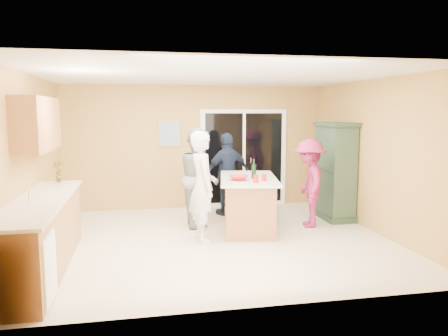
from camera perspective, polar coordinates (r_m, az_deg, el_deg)
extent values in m
plane|color=silver|center=(7.12, -1.04, -9.35)|extent=(5.50, 5.50, 0.00)
cube|color=silver|center=(6.85, -1.10, 11.99)|extent=(5.50, 5.00, 0.10)
cube|color=#EDC661|center=(9.33, -3.74, 2.73)|extent=(5.50, 0.10, 2.60)
cube|color=#EDC661|center=(4.45, 4.54, -2.31)|extent=(5.50, 0.10, 2.60)
cube|color=#EDC661|center=(6.94, -24.03, 0.54)|extent=(0.10, 5.00, 2.60)
cube|color=#EDC661|center=(7.82, 19.19, 1.46)|extent=(0.10, 5.00, 2.60)
cube|color=#A1713E|center=(6.17, -22.75, -8.23)|extent=(0.60, 3.00, 0.90)
cube|color=white|center=(5.15, -25.10, -11.97)|extent=(0.62, 0.60, 0.72)
cube|color=silver|center=(6.06, -22.83, -3.94)|extent=(0.65, 3.05, 0.04)
cylinder|color=silver|center=(5.55, -24.10, -3.20)|extent=(0.02, 0.02, 0.30)
cube|color=#A1713E|center=(6.67, -23.20, 5.29)|extent=(0.35, 1.60, 0.75)
cube|color=white|center=(9.51, 2.59, 1.32)|extent=(1.90, 0.05, 2.10)
cube|color=black|center=(9.50, 2.61, 1.31)|extent=(1.70, 0.03, 1.94)
cube|color=white|center=(9.49, 2.61, 1.30)|extent=(0.06, 0.04, 1.94)
cube|color=silver|center=(9.52, 3.50, 1.02)|extent=(0.02, 0.03, 0.12)
cube|color=tan|center=(9.23, -7.13, 4.51)|extent=(0.46, 0.03, 0.56)
cube|color=#5280AA|center=(9.22, -7.13, 4.51)|extent=(0.38, 0.02, 0.48)
cube|color=#A1713E|center=(7.65, 3.18, -4.78)|extent=(1.07, 1.67, 0.88)
cube|color=silver|center=(7.57, 3.21, -1.38)|extent=(1.26, 1.90, 0.04)
cube|color=black|center=(7.74, 3.16, -7.61)|extent=(0.98, 1.58, 0.10)
cube|color=#233928|center=(8.77, 14.11, -6.01)|extent=(0.51, 0.97, 0.11)
cube|color=#304837|center=(8.61, 14.29, -0.42)|extent=(0.46, 0.92, 1.72)
cube|color=#233928|center=(8.54, 14.48, 5.56)|extent=(0.53, 1.01, 0.07)
imported|color=silver|center=(6.91, -2.83, -2.41)|extent=(0.48, 0.68, 1.75)
imported|color=gray|center=(7.87, -3.28, -1.19)|extent=(0.68, 0.86, 1.76)
imported|color=#161F31|center=(8.67, 0.49, -0.78)|extent=(1.04, 0.67, 1.64)
imported|color=#8C1E4A|center=(7.91, 11.06, -1.97)|extent=(0.80, 1.12, 1.57)
imported|color=red|center=(7.25, 1.90, -1.29)|extent=(0.35, 0.35, 0.08)
imported|color=#A92C10|center=(7.42, -20.80, -0.37)|extent=(0.22, 0.19, 0.34)
cylinder|color=red|center=(7.17, 5.24, -1.26)|extent=(0.08, 0.08, 0.11)
cylinder|color=red|center=(7.00, 4.17, -1.42)|extent=(0.09, 0.09, 0.12)
cylinder|color=black|center=(7.42, 3.90, -0.44)|extent=(0.08, 0.08, 0.24)
cylinder|color=black|center=(7.40, 3.91, 0.85)|extent=(0.03, 0.03, 0.09)
cylinder|color=white|center=(7.71, 1.99, -1.01)|extent=(0.23, 0.23, 0.02)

